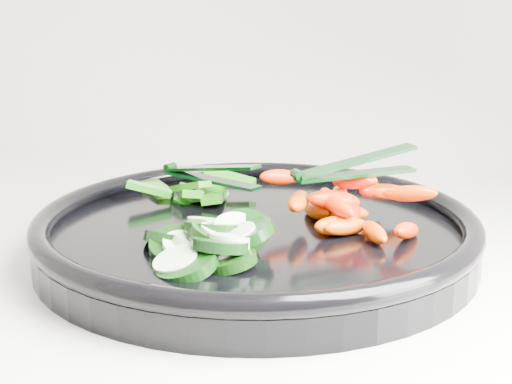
# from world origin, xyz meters

# --- Properties ---
(veggie_tray) EXTENTS (0.47, 0.47, 0.04)m
(veggie_tray) POSITION_xyz_m (-0.40, 1.67, 0.95)
(veggie_tray) COLOR black
(veggie_tray) RESTS_ON counter
(cucumber_pile) EXTENTS (0.11, 0.13, 0.04)m
(cucumber_pile) POSITION_xyz_m (-0.42, 1.60, 0.96)
(cucumber_pile) COLOR black
(cucumber_pile) RESTS_ON veggie_tray
(carrot_pile) EXTENTS (0.16, 0.14, 0.05)m
(carrot_pile) POSITION_xyz_m (-0.33, 1.70, 0.97)
(carrot_pile) COLOR #F51A00
(carrot_pile) RESTS_ON veggie_tray
(pepper_pile) EXTENTS (0.12, 0.09, 0.03)m
(pepper_pile) POSITION_xyz_m (-0.48, 1.74, 0.96)
(pepper_pile) COLOR #176009
(pepper_pile) RESTS_ON veggie_tray
(tong_carrot) EXTENTS (0.10, 0.08, 0.02)m
(tong_carrot) POSITION_xyz_m (-0.33, 1.70, 1.00)
(tong_carrot) COLOR black
(tong_carrot) RESTS_ON carrot_pile
(tong_pepper) EXTENTS (0.11, 0.06, 0.02)m
(tong_pepper) POSITION_xyz_m (-0.47, 1.74, 0.98)
(tong_pepper) COLOR black
(tong_pepper) RESTS_ON pepper_pile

